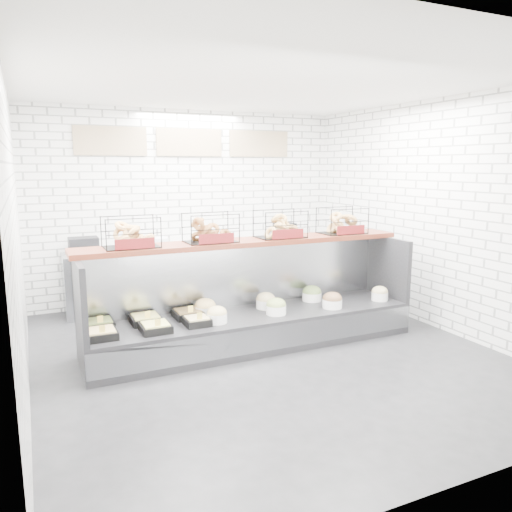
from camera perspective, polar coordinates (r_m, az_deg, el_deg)
name	(u,v)px	position (r m, az deg, el deg)	size (l,w,h in m)	color
ground	(265,353)	(5.91, 1.02, -10.99)	(5.50, 5.50, 0.00)	black
room_shell	(244,173)	(6.05, -1.43, 9.47)	(5.02, 5.51, 3.01)	white
display_case	(251,318)	(6.09, -0.55, -7.07)	(4.00, 0.90, 1.20)	black
bagel_shelf	(246,230)	(6.02, -1.11, 2.96)	(4.10, 0.50, 0.40)	#48190F
prep_counter	(198,273)	(7.94, -6.68, -1.95)	(4.00, 0.60, 1.20)	#93969B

